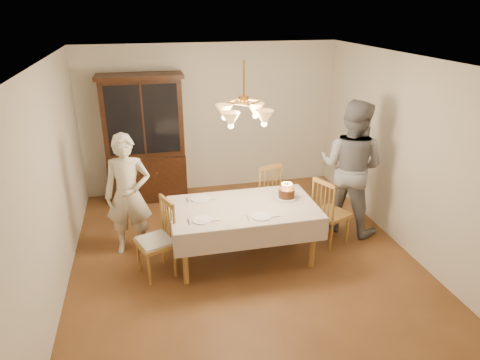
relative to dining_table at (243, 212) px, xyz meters
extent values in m
plane|color=brown|center=(0.00, 0.00, -0.68)|extent=(5.00, 5.00, 0.00)
plane|color=white|center=(0.00, 0.00, 1.92)|extent=(5.00, 5.00, 0.00)
plane|color=beige|center=(0.00, 2.50, 0.62)|extent=(4.50, 0.00, 4.50)
plane|color=beige|center=(0.00, -2.50, 0.62)|extent=(4.50, 0.00, 4.50)
plane|color=beige|center=(-2.25, 0.00, 0.62)|extent=(0.00, 5.00, 5.00)
plane|color=beige|center=(2.25, 0.00, 0.62)|extent=(0.00, 5.00, 5.00)
cube|color=olive|center=(0.00, 0.00, 0.05)|extent=(1.80, 1.00, 0.04)
cube|color=beige|center=(0.00, 0.00, 0.07)|extent=(1.90, 1.10, 0.01)
cylinder|color=olive|center=(-0.82, -0.42, -0.33)|extent=(0.07, 0.07, 0.71)
cylinder|color=olive|center=(0.82, -0.42, -0.33)|extent=(0.07, 0.07, 0.71)
cylinder|color=olive|center=(-0.82, 0.42, -0.33)|extent=(0.07, 0.07, 0.71)
cylinder|color=olive|center=(0.82, 0.42, -0.33)|extent=(0.07, 0.07, 0.71)
cube|color=black|center=(-1.18, 2.23, -0.28)|extent=(1.30, 0.50, 0.80)
cube|color=black|center=(-1.18, 2.28, 0.77)|extent=(1.30, 0.40, 1.30)
cube|color=black|center=(-1.18, 2.08, 0.77)|extent=(1.14, 0.01, 1.14)
cube|color=black|center=(-1.18, 2.23, 1.45)|extent=(1.38, 0.54, 0.06)
cube|color=olive|center=(0.54, 0.95, -0.23)|extent=(0.54, 0.53, 0.05)
cube|color=olive|center=(0.60, 0.77, 0.29)|extent=(0.39, 0.15, 0.06)
cylinder|color=olive|center=(0.66, 1.16, -0.47)|extent=(0.04, 0.04, 0.43)
cylinder|color=olive|center=(0.32, 1.06, -0.47)|extent=(0.04, 0.04, 0.43)
cylinder|color=olive|center=(0.76, 0.84, -0.47)|extent=(0.04, 0.04, 0.43)
cylinder|color=olive|center=(0.42, 0.73, -0.47)|extent=(0.04, 0.04, 0.43)
cube|color=olive|center=(-1.16, -0.14, -0.23)|extent=(0.55, 0.56, 0.05)
cube|color=olive|center=(-0.98, -0.08, 0.29)|extent=(0.17, 0.39, 0.06)
cylinder|color=olive|center=(-1.38, -0.03, -0.47)|extent=(0.04, 0.04, 0.43)
cylinder|color=olive|center=(-1.25, -0.37, -0.47)|extent=(0.04, 0.04, 0.43)
cylinder|color=olive|center=(-1.06, 0.08, -0.47)|extent=(0.04, 0.04, 0.43)
cylinder|color=olive|center=(-0.94, -0.25, -0.47)|extent=(0.04, 0.04, 0.43)
cube|color=beige|center=(-1.16, -0.14, -0.20)|extent=(0.50, 0.51, 0.03)
cube|color=olive|center=(1.30, 0.11, -0.23)|extent=(0.56, 0.57, 0.05)
cube|color=olive|center=(1.12, 0.04, 0.29)|extent=(0.19, 0.38, 0.06)
cylinder|color=olive|center=(1.53, 0.02, -0.47)|extent=(0.04, 0.04, 0.43)
cylinder|color=olive|center=(1.38, 0.35, -0.47)|extent=(0.04, 0.04, 0.43)
cylinder|color=olive|center=(1.22, -0.12, -0.47)|extent=(0.04, 0.04, 0.43)
cylinder|color=olive|center=(1.07, 0.21, -0.47)|extent=(0.04, 0.04, 0.43)
imported|color=beige|center=(-1.45, 0.51, 0.16)|extent=(0.66, 0.48, 1.68)
imported|color=slate|center=(1.71, 0.45, 0.31)|extent=(1.21, 1.22, 1.98)
cylinder|color=white|center=(0.63, 0.13, 0.08)|extent=(0.30, 0.30, 0.01)
cylinder|color=#391A0D|center=(0.63, 0.13, 0.15)|extent=(0.22, 0.22, 0.12)
cylinder|color=#598CD8|center=(0.69, 0.13, 0.24)|extent=(0.01, 0.01, 0.07)
sphere|color=#FFB23F|center=(0.69, 0.13, 0.28)|extent=(0.01, 0.01, 0.01)
cylinder|color=pink|center=(0.69, 0.16, 0.24)|extent=(0.01, 0.01, 0.07)
sphere|color=#FFB23F|center=(0.69, 0.16, 0.28)|extent=(0.01, 0.01, 0.01)
cylinder|color=#EACC66|center=(0.67, 0.18, 0.24)|extent=(0.01, 0.01, 0.07)
sphere|color=#FFB23F|center=(0.67, 0.18, 0.28)|extent=(0.01, 0.01, 0.01)
cylinder|color=#598CD8|center=(0.65, 0.19, 0.24)|extent=(0.01, 0.01, 0.07)
sphere|color=#FFB23F|center=(0.65, 0.19, 0.28)|extent=(0.01, 0.01, 0.01)
cylinder|color=pink|center=(0.62, 0.20, 0.24)|extent=(0.01, 0.01, 0.07)
sphere|color=#FFB23F|center=(0.62, 0.20, 0.28)|extent=(0.01, 0.01, 0.01)
cylinder|color=#EACC66|center=(0.60, 0.19, 0.24)|extent=(0.01, 0.01, 0.07)
sphere|color=#FFB23F|center=(0.60, 0.19, 0.28)|extent=(0.01, 0.01, 0.01)
cylinder|color=#598CD8|center=(0.58, 0.17, 0.24)|extent=(0.01, 0.01, 0.07)
sphere|color=#FFB23F|center=(0.58, 0.17, 0.28)|extent=(0.01, 0.01, 0.01)
cylinder|color=pink|center=(0.56, 0.14, 0.24)|extent=(0.01, 0.01, 0.07)
sphere|color=#FFB23F|center=(0.56, 0.14, 0.28)|extent=(0.01, 0.01, 0.01)
cylinder|color=#EACC66|center=(0.56, 0.12, 0.24)|extent=(0.01, 0.01, 0.07)
sphere|color=#FFB23F|center=(0.56, 0.12, 0.28)|extent=(0.01, 0.01, 0.01)
cylinder|color=#598CD8|center=(0.58, 0.09, 0.24)|extent=(0.01, 0.01, 0.07)
sphere|color=#FFB23F|center=(0.58, 0.09, 0.28)|extent=(0.01, 0.01, 0.01)
cylinder|color=pink|center=(0.60, 0.08, 0.24)|extent=(0.01, 0.01, 0.07)
sphere|color=#FFB23F|center=(0.60, 0.08, 0.28)|extent=(0.01, 0.01, 0.01)
cylinder|color=#EACC66|center=(0.62, 0.07, 0.24)|extent=(0.01, 0.01, 0.07)
sphere|color=#FFB23F|center=(0.62, 0.07, 0.28)|extent=(0.01, 0.01, 0.01)
cylinder|color=#598CD8|center=(0.65, 0.07, 0.24)|extent=(0.01, 0.01, 0.07)
sphere|color=#FFB23F|center=(0.65, 0.07, 0.28)|extent=(0.01, 0.01, 0.01)
cylinder|color=pink|center=(0.67, 0.08, 0.24)|extent=(0.01, 0.01, 0.07)
sphere|color=#FFB23F|center=(0.67, 0.08, 0.28)|extent=(0.01, 0.01, 0.01)
cylinder|color=#EACC66|center=(0.69, 0.10, 0.24)|extent=(0.01, 0.01, 0.07)
sphere|color=#FFB23F|center=(0.69, 0.10, 0.28)|extent=(0.01, 0.01, 0.01)
cylinder|color=white|center=(-0.58, -0.27, 0.08)|extent=(0.24, 0.24, 0.02)
cube|color=silver|center=(-0.74, -0.27, 0.08)|extent=(0.01, 0.16, 0.01)
cube|color=beige|center=(-0.42, -0.27, 0.08)|extent=(0.10, 0.10, 0.01)
cylinder|color=white|center=(0.15, -0.33, 0.08)|extent=(0.25, 0.25, 0.02)
cube|color=silver|center=(-0.02, -0.33, 0.08)|extent=(0.01, 0.16, 0.01)
cube|color=beige|center=(0.32, -0.33, 0.08)|extent=(0.10, 0.10, 0.01)
cylinder|color=white|center=(-0.51, 0.35, 0.08)|extent=(0.26, 0.26, 0.02)
cube|color=silver|center=(-0.69, 0.35, 0.08)|extent=(0.01, 0.16, 0.01)
cube|color=beige|center=(-0.34, 0.35, 0.08)|extent=(0.10, 0.10, 0.01)
cylinder|color=#BF8C3F|center=(0.00, 0.00, 1.72)|extent=(0.02, 0.02, 0.40)
cylinder|color=#BF8C3F|center=(0.00, 0.00, 1.47)|extent=(0.12, 0.12, 0.10)
cone|color=#D8994C|center=(0.20, 0.20, 1.29)|extent=(0.22, 0.22, 0.18)
sphere|color=#FFD899|center=(0.20, 0.20, 1.22)|extent=(0.07, 0.07, 0.07)
cone|color=#D8994C|center=(-0.20, 0.20, 1.29)|extent=(0.22, 0.22, 0.18)
sphere|color=#FFD899|center=(-0.20, 0.20, 1.22)|extent=(0.07, 0.07, 0.07)
cone|color=#D8994C|center=(-0.20, -0.20, 1.29)|extent=(0.22, 0.22, 0.18)
sphere|color=#FFD899|center=(-0.20, -0.20, 1.22)|extent=(0.07, 0.07, 0.07)
cone|color=#D8994C|center=(0.20, -0.20, 1.29)|extent=(0.22, 0.22, 0.18)
sphere|color=#FFD899|center=(0.20, -0.20, 1.22)|extent=(0.07, 0.07, 0.07)
camera|label=1|loc=(-1.15, -4.85, 2.51)|focal=32.00mm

